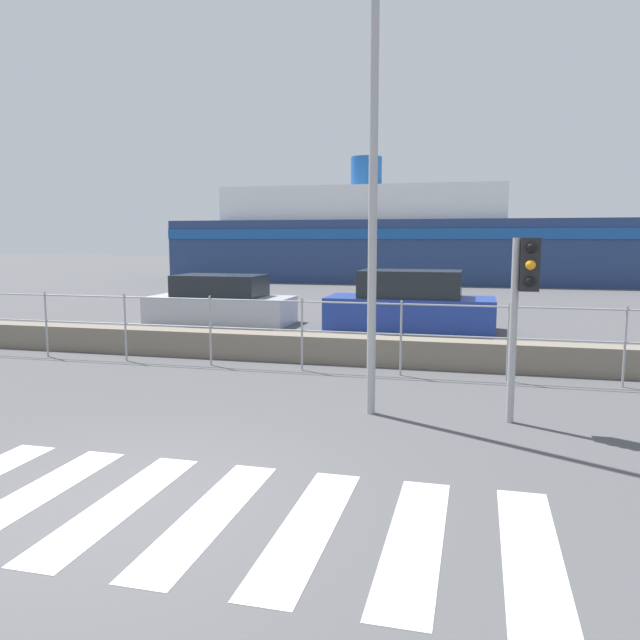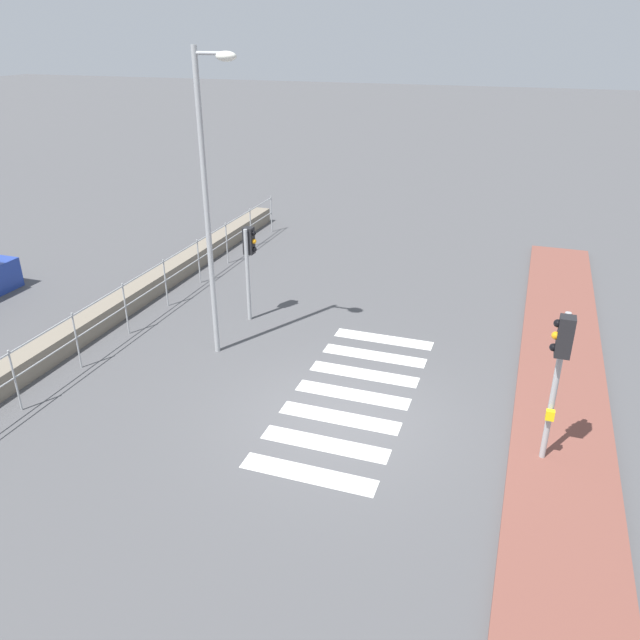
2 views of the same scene
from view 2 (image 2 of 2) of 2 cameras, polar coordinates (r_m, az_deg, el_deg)
ground_plane at (r=12.35m, az=1.84°, el=-8.87°), size 160.00×160.00×0.00m
sidewalk_brick at (r=12.01m, az=21.27°, el=-11.61°), size 24.00×1.80×0.12m
crosswalk at (r=13.06m, az=3.00°, el=-6.81°), size 5.85×2.40×0.01m
seawall at (r=15.45m, az=-23.63°, el=-2.62°), size 24.28×0.55×0.53m
harbor_fence at (r=14.64m, az=-21.48°, el=-1.08°), size 21.89×0.04×1.34m
traffic_light_near at (r=10.70m, az=21.04°, el=-3.49°), size 0.34×0.32×2.88m
traffic_light_far at (r=15.84m, az=-6.52°, el=6.10°), size 0.34×0.32×2.43m
streetlamp at (r=13.48m, az=-9.97°, el=12.48°), size 0.32×0.94×6.63m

